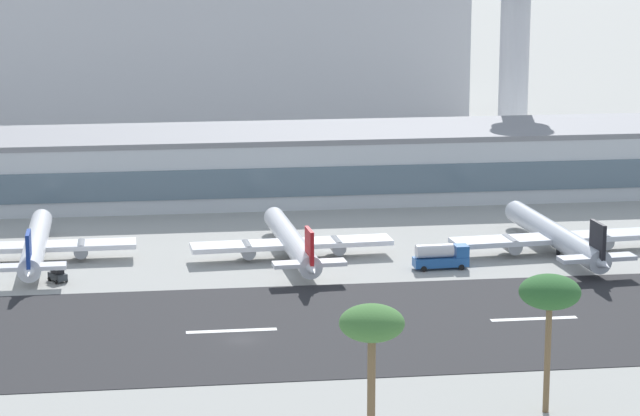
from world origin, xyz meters
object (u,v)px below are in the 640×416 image
distant_hotel_block (176,44)px  airliner_black_tail_gate_2 (558,238)px  terminal_building (263,164)px  palm_tree_1 (372,328)px  airliner_red_tail_gate_1 (293,243)px  palm_tree_2 (550,294)px  service_fuel_truck_0 (441,256)px  service_baggage_tug_1 (58,275)px  control_tower (515,44)px  airliner_navy_tail_gate_0 (35,246)px

distant_hotel_block → airliner_black_tail_gate_2: bearing=-69.1°
terminal_building → palm_tree_1: palm_tree_1 is taller
terminal_building → airliner_red_tail_gate_1: size_ratio=4.54×
palm_tree_2 → distant_hotel_block: bearing=98.9°
distant_hotel_block → service_fuel_truck_0: size_ratio=16.90×
service_baggage_tug_1 → palm_tree_2: palm_tree_2 is taller
terminal_building → airliner_black_tail_gate_2: 66.29m
airliner_black_tail_gate_2 → service_fuel_truck_0: (-20.66, -6.50, -0.74)m
terminal_building → service_baggage_tug_1: 67.18m
airliner_black_tail_gate_2 → control_tower: bearing=-14.6°
palm_tree_1 → distant_hotel_block: bearing=92.8°
airliner_black_tail_gate_2 → terminal_building: bearing=35.7°
service_fuel_truck_0 → service_baggage_tug_1: (-58.33, 0.32, -0.98)m
service_baggage_tug_1 → airliner_black_tail_gate_2: bearing=-117.9°
airliner_navy_tail_gate_0 → distant_hotel_block: bearing=-11.3°
control_tower → airliner_navy_tail_gate_0: 122.33m
service_fuel_truck_0 → distant_hotel_block: bearing=100.9°
service_fuel_truck_0 → palm_tree_2: palm_tree_2 is taller
terminal_building → airliner_red_tail_gate_1: 48.15m
service_fuel_truck_0 → palm_tree_1: (-24.15, -77.70, 13.37)m
airliner_black_tail_gate_2 → palm_tree_2: bearing=157.0°
distant_hotel_block → palm_tree_2: 218.14m
airliner_navy_tail_gate_0 → palm_tree_2: (60.48, -74.52, 10.94)m
palm_tree_2 → terminal_building: bearing=99.8°
terminal_building → service_fuel_truck_0: (22.35, -56.80, -4.47)m
distant_hotel_block → palm_tree_1: size_ratio=8.21×
airliner_navy_tail_gate_0 → service_baggage_tug_1: (3.97, -12.05, -1.60)m
airliner_black_tail_gate_2 → palm_tree_2: size_ratio=2.65×
service_fuel_truck_0 → airliner_navy_tail_gate_0: bearing=166.6°
airliner_black_tail_gate_2 → service_baggage_tug_1: airliner_black_tail_gate_2 is taller
distant_hotel_block → service_baggage_tug_1: (-22.89, -152.95, -19.25)m
control_tower → service_fuel_truck_0: (-34.05, -84.04, -23.93)m
airliner_red_tail_gate_1 → service_baggage_tug_1: bearing=99.8°
distant_hotel_block → airliner_navy_tail_gate_0: 144.52m
control_tower → airliner_navy_tail_gate_0: (-96.35, -71.67, -23.32)m
distant_hotel_block → airliner_red_tail_gate_1: distant_hotel_block is taller
terminal_building → distant_hotel_block: distant_hotel_block is taller
airliner_navy_tail_gate_0 → service_fuel_truck_0: airliner_navy_tail_gate_0 is taller
airliner_red_tail_gate_1 → palm_tree_2: palm_tree_2 is taller
terminal_building → control_tower: bearing=25.8°
terminal_building → palm_tree_2: bearing=-80.2°
service_fuel_truck_0 → airliner_red_tail_gate_1: bearing=156.0°
airliner_black_tail_gate_2 → palm_tree_2: palm_tree_2 is taller
terminal_building → palm_tree_2: 120.92m
airliner_red_tail_gate_1 → palm_tree_2: 74.59m
airliner_red_tail_gate_1 → service_fuel_truck_0: (22.02, -8.81, -0.61)m
control_tower → distant_hotel_block: bearing=135.1°
palm_tree_1 → airliner_black_tail_gate_2: bearing=62.0°
distant_hotel_block → terminal_building: bearing=-82.3°
service_fuel_truck_0 → service_baggage_tug_1: service_fuel_truck_0 is taller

